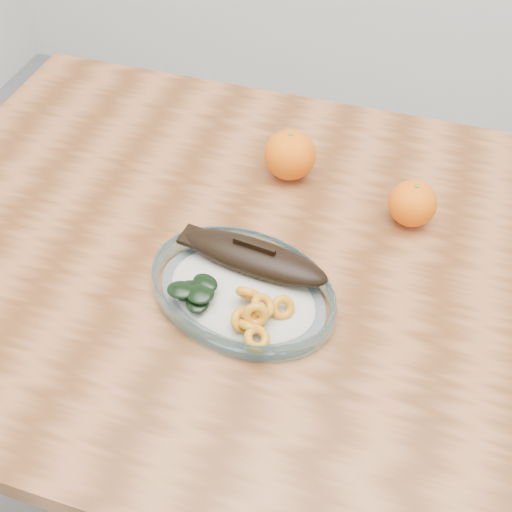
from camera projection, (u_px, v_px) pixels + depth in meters
name	position (u px, v px, depth m)	size (l,w,h in m)	color
ground	(279.00, 485.00, 1.44)	(3.00, 3.00, 0.00)	slate
dining_table	(290.00, 305.00, 0.97)	(1.20, 0.80, 0.75)	brown
plated_meal	(243.00, 288.00, 0.84)	(0.56, 0.56, 0.08)	white
orange_left	(290.00, 155.00, 0.99)	(0.08, 0.08, 0.08)	#FF5A05
orange_right	(412.00, 204.00, 0.92)	(0.07, 0.07, 0.07)	#FF5A05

